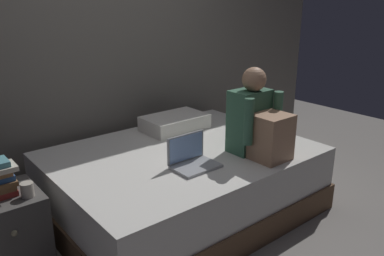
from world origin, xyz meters
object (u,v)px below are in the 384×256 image
bed (182,182)px  pillow (175,122)px  nightstand (6,234)px  laptop (192,159)px  mug (27,190)px  person_sitting (258,122)px

bed → pillow: bearing=59.3°
nightstand → laptop: bearing=-18.8°
bed → mug: 1.21m
nightstand → laptop: 1.28m
bed → nightstand: size_ratio=3.77×
bed → nightstand: 1.31m
bed → pillow: pillow is taller
nightstand → pillow: pillow is taller
nightstand → mug: 0.36m
pillow → laptop: bearing=-118.6°
laptop → pillow: size_ratio=0.57×
bed → pillow: (0.27, 0.45, 0.33)m
bed → person_sitting: size_ratio=3.05×
person_sitting → pillow: bearing=98.7°
pillow → person_sitting: bearing=-81.3°
bed → nightstand: (-1.30, 0.12, 0.00)m
nightstand → person_sitting: 1.85m
nightstand → laptop: (1.17, -0.40, 0.32)m
laptop → mug: bearing=165.0°
nightstand → pillow: bearing=11.8°
mug → pillow: bearing=17.3°
person_sitting → laptop: bearing=165.9°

